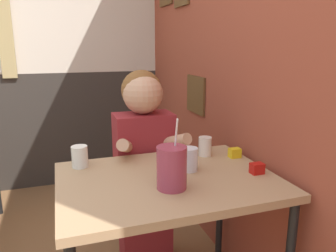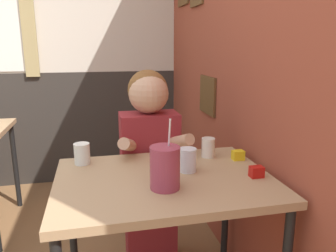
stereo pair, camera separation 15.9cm
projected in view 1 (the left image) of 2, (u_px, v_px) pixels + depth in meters
brick_wall_right at (206, 45)px, 2.24m from camera, size 0.08×4.28×2.70m
back_wall at (9, 45)px, 2.89m from camera, size 5.65×0.09×2.70m
main_table at (168, 193)px, 1.51m from camera, size 0.97×0.72×0.77m
person_seated at (144, 162)px, 1.96m from camera, size 0.42×0.42×1.22m
cocktail_pitcher at (172, 168)px, 1.35m from camera, size 0.13×0.13×0.30m
glass_near_pitcher at (189, 159)px, 1.56m from camera, size 0.08×0.08×0.11m
glass_center at (80, 157)px, 1.60m from camera, size 0.08×0.08×0.11m
glass_far_side at (205, 146)px, 1.77m from camera, size 0.07×0.07×0.10m
condiment_ketchup at (257, 168)px, 1.52m from camera, size 0.06×0.04×0.05m
condiment_mustard at (235, 153)px, 1.74m from camera, size 0.06×0.04×0.05m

